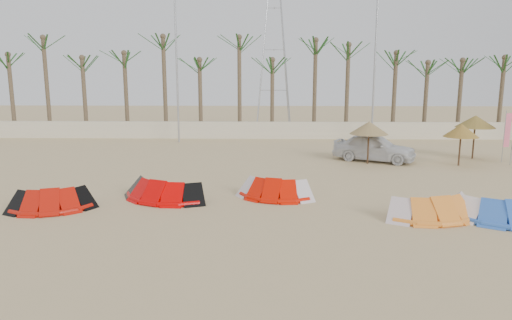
{
  "coord_description": "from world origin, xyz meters",
  "views": [
    {
      "loc": [
        0.48,
        -12.91,
        4.83
      ],
      "look_at": [
        0.0,
        6.0,
        1.3
      ],
      "focal_mm": 32.0,
      "sensor_mm": 36.0,
      "label": 1
    }
  ],
  "objects_px": {
    "parasol_left": "(369,128)",
    "parasol_mid": "(461,131)",
    "kite_blue": "(509,208)",
    "kite_red_left": "(55,198)",
    "car": "(374,148)",
    "parasol_right": "(475,122)",
    "kite_red_mid": "(165,188)",
    "kite_red_right": "(274,187)",
    "kite_orange": "(432,205)"
  },
  "relations": [
    {
      "from": "parasol_left",
      "to": "parasol_mid",
      "type": "distance_m",
      "value": 4.84
    },
    {
      "from": "car",
      "to": "kite_orange",
      "type": "bearing_deg",
      "value": -155.85
    },
    {
      "from": "car",
      "to": "kite_red_mid",
      "type": "bearing_deg",
      "value": 155.28
    },
    {
      "from": "kite_orange",
      "to": "parasol_right",
      "type": "xyz_separation_m",
      "value": [
        6.31,
        11.27,
        1.76
      ]
    },
    {
      "from": "kite_red_right",
      "to": "parasol_right",
      "type": "height_order",
      "value": "parasol_right"
    },
    {
      "from": "kite_orange",
      "to": "kite_blue",
      "type": "xyz_separation_m",
      "value": [
        2.47,
        -0.31,
        0.0
      ]
    },
    {
      "from": "parasol_mid",
      "to": "parasol_right",
      "type": "xyz_separation_m",
      "value": [
        1.66,
        2.11,
        0.28
      ]
    },
    {
      "from": "kite_red_mid",
      "to": "kite_blue",
      "type": "xyz_separation_m",
      "value": [
        12.27,
        -2.43,
        0.0
      ]
    },
    {
      "from": "kite_red_left",
      "to": "kite_red_mid",
      "type": "distance_m",
      "value": 3.99
    },
    {
      "from": "kite_red_right",
      "to": "parasol_mid",
      "type": "bearing_deg",
      "value": 33.67
    },
    {
      "from": "kite_red_right",
      "to": "parasol_left",
      "type": "height_order",
      "value": "parasol_left"
    },
    {
      "from": "kite_orange",
      "to": "kite_red_left",
      "type": "bearing_deg",
      "value": 177.52
    },
    {
      "from": "kite_red_left",
      "to": "car",
      "type": "bearing_deg",
      "value": 35.33
    },
    {
      "from": "kite_red_right",
      "to": "kite_blue",
      "type": "height_order",
      "value": "same"
    },
    {
      "from": "kite_orange",
      "to": "parasol_mid",
      "type": "distance_m",
      "value": 10.38
    },
    {
      "from": "parasol_left",
      "to": "kite_red_left",
      "type": "bearing_deg",
      "value": -145.97
    },
    {
      "from": "parasol_left",
      "to": "car",
      "type": "xyz_separation_m",
      "value": [
        0.52,
        0.81,
        -1.21
      ]
    },
    {
      "from": "kite_red_right",
      "to": "kite_orange",
      "type": "height_order",
      "value": "same"
    },
    {
      "from": "kite_red_left",
      "to": "car",
      "type": "relative_size",
      "value": 0.72
    },
    {
      "from": "kite_red_mid",
      "to": "parasol_left",
      "type": "xyz_separation_m",
      "value": [
        9.63,
        7.46,
        1.57
      ]
    },
    {
      "from": "parasol_mid",
      "to": "car",
      "type": "xyz_separation_m",
      "value": [
        -4.3,
        1.23,
        -1.13
      ]
    },
    {
      "from": "parasol_left",
      "to": "parasol_right",
      "type": "bearing_deg",
      "value": 14.62
    },
    {
      "from": "kite_blue",
      "to": "kite_red_left",
      "type": "bearing_deg",
      "value": 176.8
    },
    {
      "from": "kite_red_mid",
      "to": "car",
      "type": "height_order",
      "value": "car"
    },
    {
      "from": "kite_red_left",
      "to": "parasol_right",
      "type": "distance_m",
      "value": 22.57
    },
    {
      "from": "parasol_mid",
      "to": "car",
      "type": "distance_m",
      "value": 4.61
    },
    {
      "from": "kite_red_right",
      "to": "parasol_left",
      "type": "bearing_deg",
      "value": 53.59
    },
    {
      "from": "kite_orange",
      "to": "kite_blue",
      "type": "relative_size",
      "value": 0.96
    },
    {
      "from": "kite_red_left",
      "to": "kite_blue",
      "type": "height_order",
      "value": "same"
    },
    {
      "from": "parasol_mid",
      "to": "kite_red_left",
      "type": "bearing_deg",
      "value": -154.7
    },
    {
      "from": "kite_blue",
      "to": "kite_red_right",
      "type": "bearing_deg",
      "value": 160.82
    },
    {
      "from": "kite_red_mid",
      "to": "car",
      "type": "relative_size",
      "value": 0.87
    },
    {
      "from": "car",
      "to": "kite_red_left",
      "type": "bearing_deg",
      "value": 151.42
    },
    {
      "from": "car",
      "to": "parasol_left",
      "type": "bearing_deg",
      "value": 173.38
    },
    {
      "from": "kite_red_left",
      "to": "kite_red_right",
      "type": "height_order",
      "value": "same"
    },
    {
      "from": "parasol_mid",
      "to": "kite_orange",
      "type": "bearing_deg",
      "value": -116.93
    },
    {
      "from": "parasol_left",
      "to": "parasol_right",
      "type": "xyz_separation_m",
      "value": [
        6.48,
        1.69,
        0.19
      ]
    },
    {
      "from": "kite_red_left",
      "to": "parasol_mid",
      "type": "height_order",
      "value": "parasol_mid"
    },
    {
      "from": "parasol_mid",
      "to": "parasol_right",
      "type": "distance_m",
      "value": 2.7
    },
    {
      "from": "kite_red_right",
      "to": "kite_orange",
      "type": "bearing_deg",
      "value": -24.18
    },
    {
      "from": "kite_red_mid",
      "to": "kite_red_right",
      "type": "height_order",
      "value": "same"
    },
    {
      "from": "kite_orange",
      "to": "kite_red_right",
      "type": "bearing_deg",
      "value": 155.82
    },
    {
      "from": "kite_blue",
      "to": "parasol_left",
      "type": "xyz_separation_m",
      "value": [
        -2.64,
        9.88,
        1.57
      ]
    },
    {
      "from": "kite_red_mid",
      "to": "kite_orange",
      "type": "bearing_deg",
      "value": -12.19
    },
    {
      "from": "kite_red_left",
      "to": "car",
      "type": "distance_m",
      "value": 16.97
    },
    {
      "from": "kite_orange",
      "to": "kite_blue",
      "type": "bearing_deg",
      "value": -7.15
    },
    {
      "from": "kite_blue",
      "to": "car",
      "type": "distance_m",
      "value": 10.91
    },
    {
      "from": "kite_orange",
      "to": "parasol_left",
      "type": "distance_m",
      "value": 9.71
    },
    {
      "from": "kite_red_left",
      "to": "car",
      "type": "xyz_separation_m",
      "value": [
        13.84,
        9.81,
        0.36
      ]
    },
    {
      "from": "kite_red_right",
      "to": "parasol_mid",
      "type": "height_order",
      "value": "parasol_mid"
    }
  ]
}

